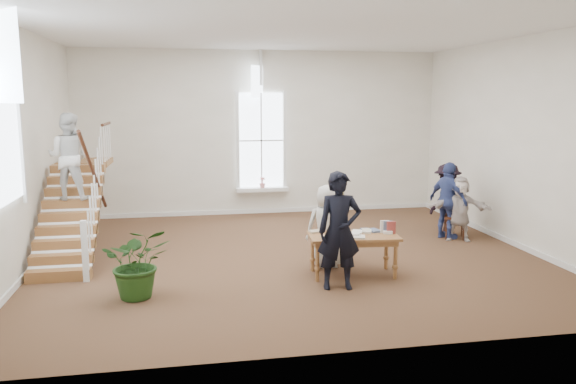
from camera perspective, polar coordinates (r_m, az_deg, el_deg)
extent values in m
plane|color=#452C1B|center=(11.61, 0.29, -6.50)|extent=(10.00, 10.00, 0.00)
plane|color=beige|center=(15.64, -2.77, 5.99)|extent=(10.00, 0.00, 10.00)
plane|color=beige|center=(6.86, 7.27, 1.48)|extent=(10.00, 0.00, 10.00)
plane|color=beige|center=(11.40, -25.30, 3.81)|extent=(0.00, 9.00, 9.00)
plane|color=beige|center=(13.09, 22.43, 4.61)|extent=(0.00, 9.00, 9.00)
plane|color=white|center=(11.24, 0.31, 16.13)|extent=(10.00, 10.00, 0.00)
cube|color=white|center=(15.63, -2.63, 0.27)|extent=(1.45, 0.28, 0.10)
plane|color=white|center=(15.59, -2.73, 5.24)|extent=(2.60, 0.00, 2.60)
plane|color=white|center=(15.56, -2.78, 11.13)|extent=(0.60, 0.60, 0.85)
cube|color=white|center=(15.89, -2.69, -1.92)|extent=(10.00, 0.04, 0.12)
imported|color=pink|center=(15.57, -2.62, 0.98)|extent=(0.17, 0.17, 0.30)
cube|color=brown|center=(10.87, -22.23, -7.79)|extent=(1.10, 0.30, 0.20)
cube|color=brown|center=(11.10, -21.98, -6.35)|extent=(1.10, 0.30, 0.20)
cube|color=brown|center=(11.34, -21.75, -4.97)|extent=(1.10, 0.30, 0.20)
cube|color=brown|center=(11.58, -21.52, -3.65)|extent=(1.10, 0.30, 0.20)
cube|color=brown|center=(11.82, -21.30, -2.38)|extent=(1.10, 0.30, 0.20)
cube|color=brown|center=(12.08, -21.10, -1.16)|extent=(1.10, 0.30, 0.20)
cube|color=brown|center=(12.33, -20.90, 0.00)|extent=(1.10, 0.30, 0.20)
cube|color=brown|center=(12.60, -20.71, 1.12)|extent=(1.10, 0.30, 0.20)
cube|color=brown|center=(12.87, -20.53, 2.19)|extent=(1.10, 0.30, 0.20)
cube|color=brown|center=(13.74, -19.89, 2.82)|extent=(1.10, 1.20, 0.12)
cube|color=white|center=(10.52, -19.93, -5.67)|extent=(0.10, 0.10, 1.10)
cylinder|color=#361C0E|center=(11.60, -19.13, 1.79)|extent=(0.07, 2.74, 1.86)
imported|color=silver|center=(11.95, -21.37, 3.38)|extent=(0.94, 0.79, 1.72)
cube|color=brown|center=(10.27, 6.66, -4.48)|extent=(1.67, 0.93, 0.05)
cube|color=brown|center=(10.29, 6.65, -4.88)|extent=(1.54, 0.80, 0.10)
cylinder|color=brown|center=(9.96, 2.99, -7.15)|extent=(0.07, 0.07, 0.70)
cylinder|color=brown|center=(10.26, 10.86, -6.81)|extent=(0.07, 0.07, 0.70)
cylinder|color=brown|center=(10.54, 2.50, -6.22)|extent=(0.07, 0.07, 0.70)
cylinder|color=brown|center=(10.82, 9.95, -5.93)|extent=(0.07, 0.07, 0.70)
cube|color=silver|center=(10.46, 8.05, -4.00)|extent=(0.21, 0.24, 0.04)
cube|color=beige|center=(10.01, 4.34, -4.57)|extent=(0.26, 0.24, 0.03)
cube|color=tan|center=(10.40, 2.85, -4.02)|extent=(0.27, 0.23, 0.03)
cube|color=silver|center=(10.03, 6.17, -4.61)|extent=(0.24, 0.20, 0.02)
cube|color=#4C5972|center=(10.56, 7.91, -3.87)|extent=(0.15, 0.24, 0.04)
cube|color=maroon|center=(9.96, 5.69, -4.61)|extent=(0.28, 0.30, 0.05)
cube|color=white|center=(10.48, 10.06, -3.98)|extent=(0.20, 0.25, 0.06)
cube|color=#BFB299|center=(10.53, 7.94, -3.90)|extent=(0.19, 0.26, 0.04)
cube|color=silver|center=(10.44, 7.04, -4.04)|extent=(0.30, 0.35, 0.03)
cube|color=beige|center=(10.07, 7.23, -4.55)|extent=(0.28, 0.29, 0.03)
cube|color=tan|center=(9.99, 4.07, -4.59)|extent=(0.27, 0.25, 0.03)
cube|color=silver|center=(10.18, 6.75, -4.31)|extent=(0.23, 0.25, 0.06)
cube|color=#4C5972|center=(10.58, 8.73, -3.88)|extent=(0.23, 0.30, 0.03)
imported|color=black|center=(9.48, 5.23, -3.94)|extent=(0.78, 0.56, 2.00)
imported|color=beige|center=(10.73, 3.94, -3.48)|extent=(0.83, 0.59, 1.59)
imported|color=beige|center=(11.28, 4.79, -3.04)|extent=(0.88, 0.78, 1.51)
imported|color=#374785|center=(13.34, 15.97, -0.86)|extent=(0.80, 1.13, 1.77)
imported|color=black|center=(13.83, 15.83, -0.67)|extent=(1.26, 1.07, 1.69)
imported|color=beige|center=(13.28, 17.04, -1.62)|extent=(1.42, 0.98, 1.47)
imported|color=#1B3C13|center=(9.43, -15.01, -6.90)|extent=(1.13, 1.00, 1.18)
cube|color=#361C0E|center=(13.51, 16.58, -2.42)|extent=(0.61, 0.61, 0.06)
cube|color=#361C0E|center=(13.66, 16.56, -1.00)|extent=(0.45, 0.22, 0.56)
cylinder|color=#361C0E|center=(13.36, 15.79, -3.65)|extent=(0.04, 0.04, 0.49)
cylinder|color=#361C0E|center=(13.40, 17.41, -3.69)|extent=(0.04, 0.04, 0.49)
cylinder|color=#361C0E|center=(13.73, 15.67, -3.29)|extent=(0.04, 0.04, 0.49)
cylinder|color=#361C0E|center=(13.77, 17.25, -3.34)|extent=(0.04, 0.04, 0.49)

